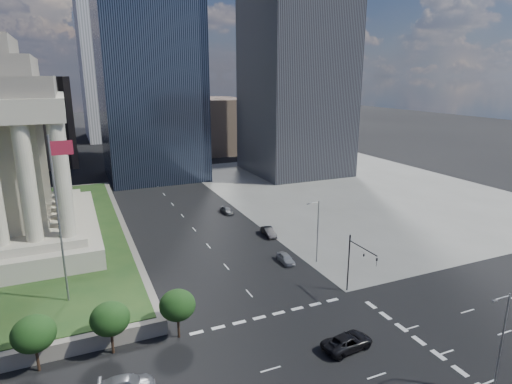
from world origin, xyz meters
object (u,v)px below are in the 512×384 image
pickup_truck (347,342)px  suv_grey (127,384)px  traffic_signal_ne (357,259)px  parked_sedan_far (227,210)px  street_lamp_south (501,338)px  parked_sedan_mid (269,232)px  street_lamp_north (317,228)px  flagpole (59,212)px  parked_sedan_near (286,258)px

pickup_truck → suv_grey: (-22.32, 2.86, -0.07)m
traffic_signal_ne → parked_sedan_far: size_ratio=1.89×
street_lamp_south → parked_sedan_mid: 44.56m
street_lamp_south → suv_grey: 33.96m
street_lamp_north → pickup_truck: street_lamp_north is taller
traffic_signal_ne → pickup_truck: 12.54m
traffic_signal_ne → parked_sedan_mid: traffic_signal_ne is taller
flagpole → street_lamp_south: 46.81m
street_lamp_south → suv_grey: street_lamp_south is taller
suv_grey → traffic_signal_ne: bearing=-70.0°
street_lamp_north → street_lamp_south: bearing=-90.0°
parked_sedan_mid → parked_sedan_far: parked_sedan_mid is taller
street_lamp_north → parked_sedan_near: size_ratio=2.36×
street_lamp_north → traffic_signal_ne: bearing=-94.2°
pickup_truck → suv_grey: bearing=75.8°
parked_sedan_near → pickup_truck: bearing=-98.1°
flagpole → parked_sedan_mid: size_ratio=4.32×
parked_sedan_near → street_lamp_south: bearing=-80.1°
parked_sedan_mid → parked_sedan_far: 15.69m
traffic_signal_ne → parked_sedan_near: (-3.50, 13.04, -4.53)m
street_lamp_south → parked_sedan_far: size_ratio=2.36×
suv_grey → parked_sedan_mid: size_ratio=1.09×
flagpole → parked_sedan_far: size_ratio=4.73×
suv_grey → flagpole: bearing=23.7°
flagpole → traffic_signal_ne: size_ratio=2.50×
parked_sedan_mid → pickup_truck: bearing=-96.0°
street_lamp_south → street_lamp_north: size_ratio=1.00×
traffic_signal_ne → pickup_truck: bearing=-130.3°
traffic_signal_ne → street_lamp_north: size_ratio=0.80×
traffic_signal_ne → parked_sedan_mid: size_ratio=1.73×
street_lamp_south → parked_sedan_near: size_ratio=2.36×
flagpole → pickup_truck: (26.75, -19.25, -12.31)m
parked_sedan_mid → parked_sedan_near: bearing=-97.1°
flagpole → parked_sedan_far: flagpole is taller
street_lamp_north → pickup_truck: bearing=-112.5°
parked_sedan_far → pickup_truck: bearing=-100.1°
flagpole → street_lamp_north: 35.95m
parked_sedan_near → traffic_signal_ne: bearing=-72.6°
street_lamp_north → parked_sedan_near: street_lamp_north is taller
suv_grey → parked_sedan_far: bearing=-21.3°
flagpole → pickup_truck: 35.18m
suv_grey → parked_sedan_near: (26.40, 19.12, -0.01)m
parked_sedan_far → traffic_signal_ne: bearing=-90.3°
suv_grey → parked_sedan_near: size_ratio=1.20×
street_lamp_south → pickup_truck: bearing=128.0°
traffic_signal_ne → street_lamp_north: bearing=85.8°
flagpole → street_lamp_north: size_ratio=2.00×
street_lamp_south → parked_sedan_mid: street_lamp_south is taller
traffic_signal_ne → street_lamp_south: size_ratio=0.80×
traffic_signal_ne → pickup_truck: (-7.58, -8.95, -4.45)m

